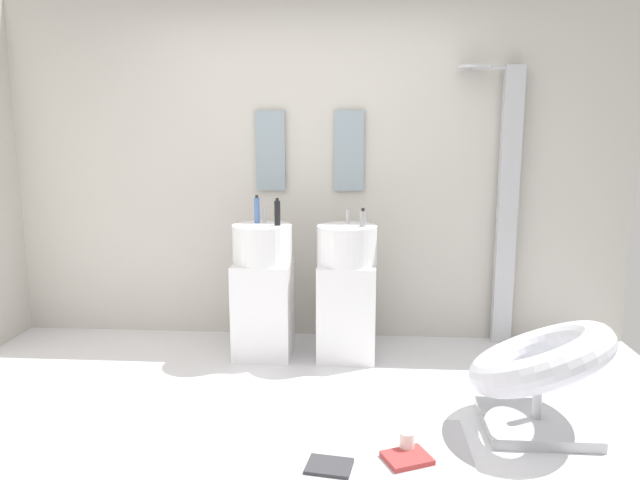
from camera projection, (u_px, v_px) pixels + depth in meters
ground_plane at (285, 437)px, 3.14m from camera, size 4.80×3.60×0.04m
rear_partition at (311, 170)px, 4.53m from camera, size 4.80×0.10×2.60m
pedestal_sink_left at (263, 290)px, 4.19m from camera, size 0.42×0.42×1.05m
pedestal_sink_right at (347, 291)px, 4.15m from camera, size 0.42×0.42×1.05m
vanity_mirror_left at (271, 151)px, 4.46m from camera, size 0.22×0.03×0.59m
vanity_mirror_right at (349, 151)px, 4.42m from camera, size 0.22×0.03×0.59m
shower_column at (506, 201)px, 4.35m from camera, size 0.49×0.24×2.05m
lounge_chair at (539, 367)px, 3.14m from camera, size 1.06×1.06×0.65m
area_rug at (371, 452)px, 2.95m from camera, size 0.98×0.72×0.01m
magazine_charcoal at (329, 466)px, 2.80m from camera, size 0.23×0.19×0.02m
magazine_red at (407, 458)px, 2.86m from camera, size 0.27×0.25×0.03m
coffee_mug at (407, 442)px, 2.94m from camera, size 0.08×0.08×0.10m
soap_bottle_black at (277, 213)px, 4.07m from camera, size 0.04×0.04×0.19m
soap_bottle_grey at (363, 218)px, 4.02m from camera, size 0.04×0.04×0.13m
soap_bottle_blue at (257, 210)px, 4.19m from camera, size 0.04×0.04×0.20m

